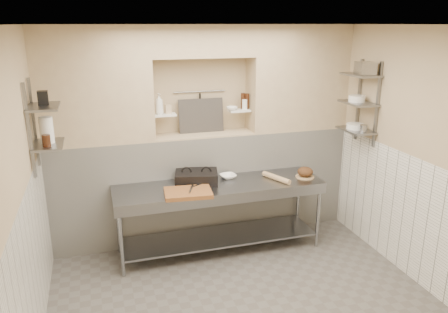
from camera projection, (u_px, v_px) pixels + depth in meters
name	position (u px, v px, depth m)	size (l,w,h in m)	color
floor	(246.00, 308.00, 4.57)	(4.00, 3.90, 0.10)	#504C47
ceiling	(251.00, 18.00, 3.72)	(4.00, 3.90, 0.10)	silver
wall_left	(13.00, 203.00, 3.58)	(0.10, 3.90, 2.80)	tan
wall_right	(427.00, 160.00, 4.71)	(0.10, 3.90, 2.80)	tan
wall_back	(199.00, 131.00, 5.98)	(4.00, 0.10, 2.80)	tan
wall_front	(376.00, 301.00, 2.31)	(4.00, 0.10, 2.80)	tan
backwall_lower	(204.00, 185.00, 5.95)	(4.00, 0.40, 1.40)	white
alcove_sill	(203.00, 134.00, 5.75)	(1.30, 0.40, 0.02)	tan
backwall_pillar_left	(94.00, 86.00, 5.18)	(1.35, 0.40, 1.40)	tan
backwall_pillar_right	(297.00, 78.00, 5.91)	(1.35, 0.40, 1.40)	tan
backwall_header	(202.00, 41.00, 5.40)	(1.30, 0.40, 0.40)	tan
wainscot_left	(32.00, 276.00, 3.80)	(0.02, 3.90, 1.40)	white
wainscot_right	(414.00, 219.00, 4.90)	(0.02, 3.90, 1.40)	white
alcove_shelf_left	(165.00, 115.00, 5.52)	(0.28, 0.16, 0.03)	white
alcove_shelf_right	(239.00, 110.00, 5.80)	(0.28, 0.16, 0.03)	white
utensil_rail	(200.00, 91.00, 5.74)	(0.02, 0.02, 0.70)	gray
hanging_steel	(200.00, 105.00, 5.77)	(0.02, 0.02, 0.30)	black
splash_panel	(201.00, 116.00, 5.77)	(0.60, 0.02, 0.45)	#383330
shelf_rail_left_a	(34.00, 123.00, 4.63)	(0.03, 0.03, 0.95)	slate
shelf_rail_left_b	(29.00, 131.00, 4.26)	(0.03, 0.03, 0.95)	slate
wall_shelf_left_lower	(48.00, 145.00, 4.54)	(0.30, 0.50, 0.03)	slate
wall_shelf_left_upper	(44.00, 107.00, 4.42)	(0.30, 0.50, 0.03)	slate
shelf_rail_right_a	(359.00, 100.00, 5.70)	(0.03, 0.03, 1.05)	slate
shelf_rail_right_b	(377.00, 105.00, 5.34)	(0.03, 0.03, 1.05)	slate
wall_shelf_right_lower	(356.00, 130.00, 5.59)	(0.30, 0.50, 0.03)	slate
wall_shelf_right_mid	(358.00, 103.00, 5.48)	(0.30, 0.50, 0.03)	slate
wall_shelf_right_upper	(361.00, 75.00, 5.38)	(0.30, 0.50, 0.03)	slate
prep_table	(220.00, 204.00, 5.47)	(2.60, 0.70, 0.90)	gray
panini_press	(196.00, 177.00, 5.45)	(0.60, 0.49, 0.14)	black
cutting_board	(188.00, 193.00, 5.07)	(0.54, 0.38, 0.05)	brown
knife_blade	(199.00, 185.00, 5.25)	(0.25, 0.03, 0.01)	gray
tongs	(191.00, 189.00, 5.09)	(0.02, 0.02, 0.25)	gray
mixing_bowl	(228.00, 176.00, 5.61)	(0.20, 0.20, 0.05)	white
rolling_pin	(276.00, 178.00, 5.53)	(0.07, 0.07, 0.44)	tan
bread_board	(305.00, 177.00, 5.65)	(0.24, 0.24, 0.01)	tan
bread_loaf	(305.00, 172.00, 5.63)	(0.20, 0.20, 0.12)	#4C2D19
bottle_soap	(159.00, 104.00, 5.46)	(0.10, 0.10, 0.26)	white
jar_alcove	(168.00, 109.00, 5.54)	(0.07, 0.07, 0.11)	tan
bowl_alcove	(232.00, 108.00, 5.75)	(0.15, 0.15, 0.05)	white
condiment_a	(247.00, 101.00, 5.81)	(0.06, 0.06, 0.21)	black
condiment_b	(243.00, 101.00, 5.80)	(0.05, 0.05, 0.21)	black
condiment_c	(245.00, 104.00, 5.81)	(0.08, 0.08, 0.13)	white
jug_left	(47.00, 130.00, 4.52)	(0.14, 0.14, 0.27)	white
jar_left	(46.00, 141.00, 4.41)	(0.08, 0.08, 0.12)	black
box_left_upper	(43.00, 98.00, 4.44)	(0.10, 0.10, 0.14)	black
bowl_right	(355.00, 126.00, 5.59)	(0.22, 0.22, 0.07)	white
canister_right	(363.00, 128.00, 5.43)	(0.09, 0.09, 0.09)	gray
bowl_right_mid	(357.00, 99.00, 5.50)	(0.21, 0.21, 0.08)	white
basket_right	(365.00, 68.00, 5.28)	(0.19, 0.24, 0.15)	gray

